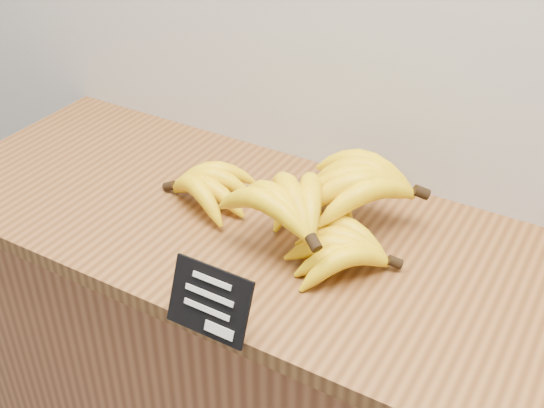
# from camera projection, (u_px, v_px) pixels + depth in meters

# --- Properties ---
(counter_top) EXTENTS (1.43, 0.54, 0.03)m
(counter_top) POSITION_uv_depth(u_px,v_px,m) (286.00, 239.00, 1.23)
(counter_top) COLOR brown
(counter_top) RESTS_ON counter
(chalkboard_sign) EXTENTS (0.13, 0.05, 0.10)m
(chalkboard_sign) POSITION_uv_depth(u_px,v_px,m) (209.00, 302.00, 0.99)
(chalkboard_sign) COLOR black
(chalkboard_sign) RESTS_ON counter_top
(banana_pile) EXTENTS (0.49, 0.34, 0.13)m
(banana_pile) POSITION_uv_depth(u_px,v_px,m) (301.00, 206.00, 1.18)
(banana_pile) COLOR yellow
(banana_pile) RESTS_ON counter_top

